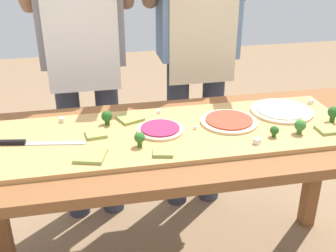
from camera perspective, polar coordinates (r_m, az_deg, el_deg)
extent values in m
cube|color=brown|center=(2.34, 19.51, -5.16)|extent=(0.07, 0.07, 0.74)
cube|color=brown|center=(1.62, 1.86, -1.79)|extent=(1.72, 0.70, 0.04)
cube|color=tan|center=(1.60, 0.08, -1.04)|extent=(1.44, 0.46, 0.02)
cube|color=#B7BABF|center=(1.56, -15.12, -2.30)|extent=(0.22, 0.06, 0.00)
cube|color=black|center=(1.60, -20.81, -2.13)|extent=(0.11, 0.04, 0.02)
cylinder|color=beige|center=(1.68, 8.35, 0.60)|extent=(0.23, 0.23, 0.01)
cylinder|color=#BC3D28|center=(1.68, 8.36, 0.85)|extent=(0.19, 0.19, 0.01)
cylinder|color=beige|center=(1.60, -1.08, -0.53)|extent=(0.18, 0.18, 0.01)
cylinder|color=#9E234C|center=(1.59, -1.08, -0.27)|extent=(0.15, 0.15, 0.01)
cylinder|color=beige|center=(1.83, 15.30, 2.00)|extent=(0.26, 0.26, 0.01)
cylinder|color=silver|center=(1.82, 15.33, 2.23)|extent=(0.21, 0.21, 0.01)
cube|color=#899E4C|center=(1.70, -5.23, 1.07)|extent=(0.12, 0.12, 0.01)
cube|color=#899E4C|center=(1.44, -0.65, -3.53)|extent=(0.08, 0.08, 0.01)
cube|color=#899E4C|center=(1.59, -9.83, -1.06)|extent=(0.08, 0.08, 0.01)
cube|color=#899E4C|center=(1.44, -10.55, -4.02)|extent=(0.12, 0.12, 0.01)
cube|color=#899E4C|center=(1.71, 20.98, -0.47)|extent=(0.08, 0.08, 0.01)
cylinder|color=#2C5915|center=(1.60, 14.30, -1.19)|extent=(0.02, 0.02, 0.02)
sphere|color=#23561E|center=(1.59, 14.37, -0.57)|extent=(0.03, 0.03, 0.03)
cylinder|color=#3F7220|center=(1.65, 17.55, -0.68)|extent=(0.02, 0.02, 0.02)
sphere|color=#38752D|center=(1.64, 17.66, 0.12)|extent=(0.04, 0.04, 0.04)
cylinder|color=#366618|center=(1.49, -3.88, -2.44)|extent=(0.02, 0.02, 0.02)
sphere|color=#2D6623|center=(1.48, -3.91, -1.57)|extent=(0.04, 0.04, 0.04)
cylinder|color=#2C5915|center=(1.66, -8.32, 0.52)|extent=(0.02, 0.02, 0.02)
sphere|color=#23561E|center=(1.65, -8.38, 1.35)|extent=(0.04, 0.04, 0.04)
cylinder|color=#2C5915|center=(1.79, 21.57, 0.91)|extent=(0.02, 0.02, 0.03)
sphere|color=#23561E|center=(1.78, 21.72, 1.78)|extent=(0.05, 0.05, 0.05)
cube|color=white|center=(1.75, -1.26, 1.99)|extent=(0.01, 0.01, 0.01)
cube|color=white|center=(1.95, 18.94, 3.18)|extent=(0.03, 0.03, 0.02)
cube|color=silver|center=(1.72, -14.28, 0.84)|extent=(0.03, 0.03, 0.02)
cube|color=silver|center=(1.62, 3.72, -0.16)|extent=(0.02, 0.02, 0.01)
cube|color=silver|center=(1.54, 12.07, -2.05)|extent=(0.03, 0.03, 0.02)
cube|color=white|center=(1.66, 14.52, -0.31)|extent=(0.02, 0.02, 0.01)
cylinder|color=#333847|center=(2.31, -12.95, -2.46)|extent=(0.12, 0.12, 0.90)
cylinder|color=#333847|center=(2.31, -8.00, -2.02)|extent=(0.12, 0.12, 0.90)
cube|color=gray|center=(2.07, -12.12, 15.76)|extent=(0.40, 0.20, 0.55)
cube|color=white|center=(1.98, -11.86, 12.90)|extent=(0.34, 0.01, 0.60)
cylinder|color=#333847|center=(2.35, 1.31, -1.17)|extent=(0.12, 0.12, 0.90)
cylinder|color=#333847|center=(2.40, 5.97, -0.73)|extent=(0.12, 0.12, 0.90)
cube|color=#6689B2|center=(2.15, 4.22, 16.58)|extent=(0.40, 0.20, 0.55)
cube|color=beige|center=(2.06, 4.96, 13.84)|extent=(0.34, 0.01, 0.60)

